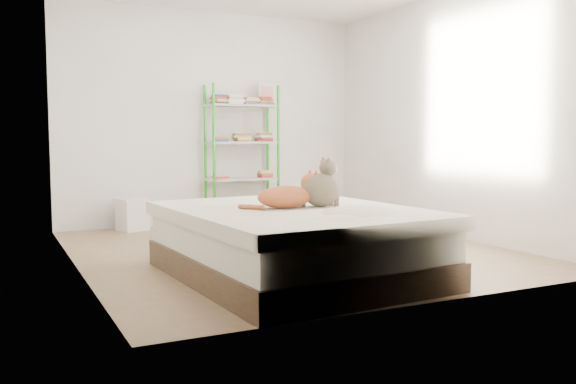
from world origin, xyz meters
TOP-DOWN VIEW (x-y plane):
  - room at (0.00, 0.00)m, footprint 3.81×4.21m
  - bed at (-0.46, -1.05)m, footprint 1.78×2.16m
  - orange_cat at (-0.52, -1.04)m, footprint 0.55×0.32m
  - grey_cat at (-0.23, -1.06)m, footprint 0.33×0.28m
  - shelf_unit at (0.31, 1.88)m, footprint 0.91×0.36m
  - cardboard_box at (0.37, 0.59)m, footprint 0.51×0.50m
  - white_bin at (-1.06, 1.85)m, footprint 0.40×0.38m

SIDE VIEW (x-z plane):
  - cardboard_box at x=0.37m, z-range -0.02..0.34m
  - white_bin at x=-1.06m, z-range 0.00..0.37m
  - bed at x=-0.46m, z-range 0.00..0.53m
  - orange_cat at x=-0.52m, z-range 0.53..0.74m
  - grey_cat at x=-0.23m, z-range 0.53..0.90m
  - shelf_unit at x=0.31m, z-range -0.01..1.73m
  - room at x=0.00m, z-range 0.00..2.61m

